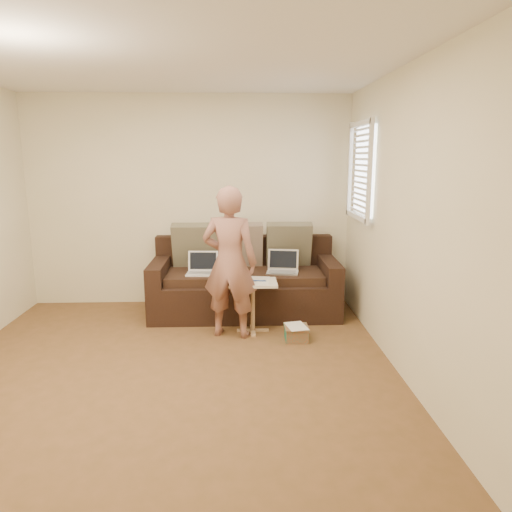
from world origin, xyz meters
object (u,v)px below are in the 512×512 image
at_px(side_table, 253,306).
at_px(laptop_white, 202,274).
at_px(laptop_silver, 282,273).
at_px(drinking_glass, 238,274).
at_px(striped_box, 296,333).
at_px(person, 230,262).
at_px(sofa, 245,279).

bearing_deg(side_table, laptop_white, 140.23).
distance_m(laptop_silver, laptop_white, 0.94).
xyz_separation_m(drinking_glass, striped_box, (0.59, -0.36, -0.54)).
height_order(person, side_table, person).
distance_m(person, drinking_glass, 0.27).
bearing_deg(sofa, side_table, -83.00).
bearing_deg(striped_box, laptop_white, 143.59).
relative_size(sofa, striped_box, 9.04).
xyz_separation_m(laptop_white, person, (0.33, -0.58, 0.27)).
xyz_separation_m(laptop_silver, striped_box, (0.08, -0.77, -0.44)).
bearing_deg(drinking_glass, person, -113.52).
height_order(laptop_silver, striped_box, laptop_silver).
bearing_deg(side_table, person, -157.35).
distance_m(sofa, drinking_glass, 0.57).
xyz_separation_m(side_table, striped_box, (0.44, -0.27, -0.20)).
relative_size(sofa, laptop_silver, 6.05).
distance_m(person, striped_box, 1.00).
height_order(laptop_white, drinking_glass, drinking_glass).
bearing_deg(person, laptop_white, -47.03).
height_order(laptop_silver, person, person).
distance_m(laptop_white, side_table, 0.78).
height_order(side_table, drinking_glass, drinking_glass).
xyz_separation_m(sofa, side_table, (0.08, -0.62, -0.15)).
xyz_separation_m(laptop_white, striped_box, (1.01, -0.75, -0.44)).
bearing_deg(laptop_white, drinking_glass, -39.25).
bearing_deg(laptop_silver, striped_box, -74.37).
bearing_deg(sofa, person, -102.66).
xyz_separation_m(laptop_white, drinking_glass, (0.42, -0.38, 0.10)).
bearing_deg(laptop_silver, drinking_glass, -131.84).
relative_size(side_table, drinking_glass, 4.66).
relative_size(laptop_white, side_table, 0.63).
distance_m(laptop_silver, person, 0.89).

